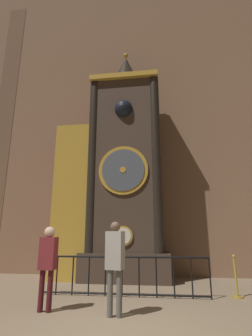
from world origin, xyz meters
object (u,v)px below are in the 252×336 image
(clock_tower, at_px, (114,176))
(visitor_near, at_px, (48,259))
(stanchion_post, at_px, (236,283))
(visitor_far, at_px, (115,258))

(clock_tower, height_order, visitor_near, clock_tower)
(stanchion_post, bearing_deg, clock_tower, 148.79)
(clock_tower, bearing_deg, visitor_far, -79.10)
(clock_tower, relative_size, visitor_far, 5.18)
(visitor_near, distance_m, visitor_far, 1.48)
(clock_tower, distance_m, visitor_near, 4.90)
(visitor_near, bearing_deg, stanchion_post, 26.15)
(visitor_far, bearing_deg, stanchion_post, 50.24)
(visitor_far, height_order, stanchion_post, visitor_far)
(clock_tower, bearing_deg, visitor_near, -99.27)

